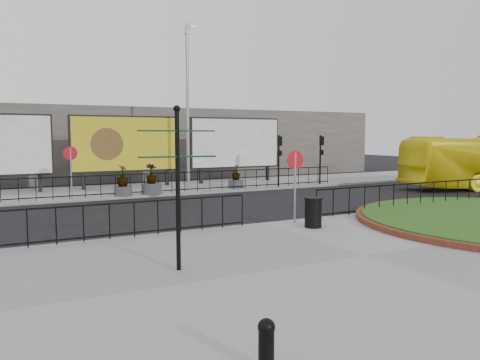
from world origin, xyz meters
TOP-DOWN VIEW (x-y plane):
  - ground at (0.00, 0.00)m, footprint 90.00×90.00m
  - pavement_near at (0.00, -5.00)m, footprint 30.00×10.00m
  - pavement_far at (0.00, 12.00)m, footprint 44.00×6.00m
  - railing_near_left at (-6.00, -0.30)m, footprint 10.00×0.10m
  - railing_near_right at (6.50, -0.30)m, footprint 9.00×0.10m
  - railing_far at (1.00, 9.30)m, footprint 18.00×0.10m
  - speed_sign_far at (-5.00, 9.40)m, footprint 0.64×0.07m
  - speed_sign_near at (1.00, -0.40)m, footprint 0.64×0.07m
  - billboard_mid at (-1.50, 12.97)m, footprint 6.20×0.31m
  - billboard_right at (5.50, 12.97)m, footprint 6.20×0.31m
  - lamp_post at (1.51, 11.00)m, footprint 0.74×0.18m
  - signal_pole_a at (6.50, 9.34)m, footprint 0.22×0.26m
  - signal_pole_b at (9.50, 9.34)m, footprint 0.22×0.26m
  - building_backdrop at (0.00, 22.00)m, footprint 40.00×10.00m
  - fingerpost_sign at (-4.56, -4.02)m, footprint 1.71×0.47m
  - bollard at (-5.13, -8.81)m, footprint 0.23×0.23m
  - litter_bin at (1.00, -1.47)m, footprint 0.59×0.59m
  - planter_a at (-2.59, 9.40)m, footprint 0.89×0.89m
  - planter_b at (-1.12, 9.40)m, footprint 1.03×1.03m
  - planter_c at (3.97, 9.93)m, footprint 0.87×0.87m

SIDE VIEW (x-z plane):
  - ground at x=0.00m, z-range 0.00..0.00m
  - pavement_near at x=0.00m, z-range 0.00..0.12m
  - pavement_far at x=0.00m, z-range 0.00..0.12m
  - bollard at x=-5.13m, z-range 0.15..0.85m
  - planter_c at x=3.97m, z-range -0.06..1.29m
  - litter_bin at x=1.00m, z-range 0.12..1.11m
  - railing_near_left at x=-6.00m, z-range 0.12..1.22m
  - railing_near_right at x=6.50m, z-range 0.12..1.22m
  - railing_far at x=1.00m, z-range 0.12..1.22m
  - planter_b at x=-1.12m, z-range -0.10..1.47m
  - planter_a at x=-2.59m, z-range -0.02..1.54m
  - speed_sign_far at x=-5.00m, z-range 0.68..3.15m
  - speed_sign_near at x=1.00m, z-range 0.68..3.15m
  - signal_pole_a at x=6.50m, z-range 0.60..3.60m
  - signal_pole_b at x=9.50m, z-range 0.60..3.60m
  - fingerpost_sign at x=-4.56m, z-range 0.50..4.14m
  - building_backdrop at x=0.00m, z-range 0.00..5.00m
  - billboard_mid at x=-1.50m, z-range 0.55..4.65m
  - billboard_right at x=5.50m, z-range 0.55..4.65m
  - lamp_post at x=1.51m, z-range 0.21..9.44m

